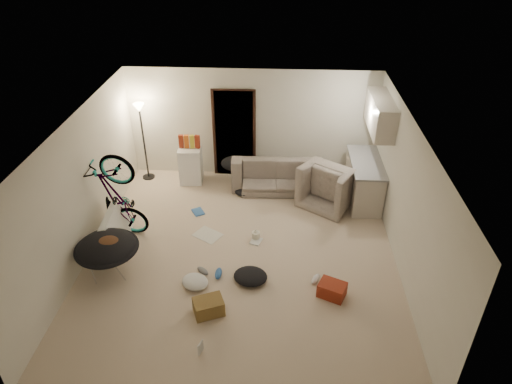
# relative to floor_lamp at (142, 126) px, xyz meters

# --- Properties ---
(floor) EXTENTS (5.50, 6.00, 0.02)m
(floor) POSITION_rel_floor_lamp_xyz_m (2.40, -2.65, -1.32)
(floor) COLOR beige
(floor) RESTS_ON ground
(ceiling) EXTENTS (5.50, 6.00, 0.02)m
(ceiling) POSITION_rel_floor_lamp_xyz_m (2.40, -2.65, 1.20)
(ceiling) COLOR white
(ceiling) RESTS_ON wall_back
(wall_back) EXTENTS (5.50, 0.02, 2.50)m
(wall_back) POSITION_rel_floor_lamp_xyz_m (2.40, 0.36, -0.06)
(wall_back) COLOR silver
(wall_back) RESTS_ON floor
(wall_front) EXTENTS (5.50, 0.02, 2.50)m
(wall_front) POSITION_rel_floor_lamp_xyz_m (2.40, -5.66, -0.06)
(wall_front) COLOR silver
(wall_front) RESTS_ON floor
(wall_left) EXTENTS (0.02, 6.00, 2.50)m
(wall_left) POSITION_rel_floor_lamp_xyz_m (-0.36, -2.65, -0.06)
(wall_left) COLOR silver
(wall_left) RESTS_ON floor
(wall_right) EXTENTS (0.02, 6.00, 2.50)m
(wall_right) POSITION_rel_floor_lamp_xyz_m (5.16, -2.65, -0.06)
(wall_right) COLOR silver
(wall_right) RESTS_ON floor
(doorway) EXTENTS (0.85, 0.10, 2.04)m
(doorway) POSITION_rel_floor_lamp_xyz_m (2.00, 0.32, -0.29)
(doorway) COLOR black
(doorway) RESTS_ON floor
(door_trim) EXTENTS (0.97, 0.04, 2.10)m
(door_trim) POSITION_rel_floor_lamp_xyz_m (2.00, 0.29, -0.29)
(door_trim) COLOR black
(door_trim) RESTS_ON floor
(floor_lamp) EXTENTS (0.28, 0.28, 1.81)m
(floor_lamp) POSITION_rel_floor_lamp_xyz_m (0.00, 0.00, 0.00)
(floor_lamp) COLOR black
(floor_lamp) RESTS_ON floor
(kitchen_counter) EXTENTS (0.60, 1.50, 0.88)m
(kitchen_counter) POSITION_rel_floor_lamp_xyz_m (4.83, -0.65, -0.87)
(kitchen_counter) COLOR beige
(kitchen_counter) RESTS_ON floor
(counter_top) EXTENTS (0.64, 1.54, 0.04)m
(counter_top) POSITION_rel_floor_lamp_xyz_m (4.83, -0.65, -0.41)
(counter_top) COLOR gray
(counter_top) RESTS_ON kitchen_counter
(kitchen_uppers) EXTENTS (0.38, 1.40, 0.65)m
(kitchen_uppers) POSITION_rel_floor_lamp_xyz_m (4.96, -0.65, 0.64)
(kitchen_uppers) COLOR beige
(kitchen_uppers) RESTS_ON wall_right
(sofa) EXTENTS (1.97, 0.82, 0.57)m
(sofa) POSITION_rel_floor_lamp_xyz_m (2.97, -0.20, -1.02)
(sofa) COLOR #39413A
(sofa) RESTS_ON floor
(armchair) EXTENTS (1.39, 1.36, 0.69)m
(armchair) POSITION_rel_floor_lamp_xyz_m (4.19, -0.75, -0.96)
(armchair) COLOR #39413A
(armchair) RESTS_ON floor
(bicycle) EXTENTS (1.97, 1.06, 1.09)m
(bicycle) POSITION_rel_floor_lamp_xyz_m (0.10, -2.23, -0.81)
(bicycle) COLOR black
(bicycle) RESTS_ON floor
(book_asset) EXTENTS (0.25, 0.22, 0.02)m
(book_asset) POSITION_rel_floor_lamp_xyz_m (1.98, -4.90, -1.30)
(book_asset) COLOR maroon
(book_asset) RESTS_ON floor
(mini_fridge) EXTENTS (0.52, 0.52, 0.84)m
(mini_fridge) POSITION_rel_floor_lamp_xyz_m (1.04, -0.10, -0.89)
(mini_fridge) COLOR white
(mini_fridge) RESTS_ON floor
(snack_box_0) EXTENTS (0.10, 0.07, 0.30)m
(snack_box_0) POSITION_rel_floor_lamp_xyz_m (0.87, -0.10, -0.31)
(snack_box_0) COLOR maroon
(snack_box_0) RESTS_ON mini_fridge
(snack_box_1) EXTENTS (0.10, 0.07, 0.30)m
(snack_box_1) POSITION_rel_floor_lamp_xyz_m (0.99, -0.10, -0.31)
(snack_box_1) COLOR orange
(snack_box_1) RESTS_ON mini_fridge
(snack_box_2) EXTENTS (0.11, 0.09, 0.30)m
(snack_box_2) POSITION_rel_floor_lamp_xyz_m (1.11, -0.10, -0.31)
(snack_box_2) COLOR gold
(snack_box_2) RESTS_ON mini_fridge
(snack_box_3) EXTENTS (0.12, 0.10, 0.30)m
(snack_box_3) POSITION_rel_floor_lamp_xyz_m (1.23, -0.10, -0.31)
(snack_box_3) COLOR maroon
(snack_box_3) RESTS_ON mini_fridge
(saucer_chair) EXTENTS (1.06, 1.06, 0.75)m
(saucer_chair) POSITION_rel_floor_lamp_xyz_m (0.21, -3.27, -0.86)
(saucer_chair) COLOR silver
(saucer_chair) RESTS_ON floor
(hoodie) EXTENTS (0.53, 0.47, 0.22)m
(hoodie) POSITION_rel_floor_lamp_xyz_m (0.26, -3.30, -0.65)
(hoodie) COLOR #502F1B
(hoodie) RESTS_ON saucer_chair
(sofa_drape) EXTENTS (0.59, 0.49, 0.28)m
(sofa_drape) POSITION_rel_floor_lamp_xyz_m (2.02, -0.20, -0.77)
(sofa_drape) COLOR black
(sofa_drape) RESTS_ON sofa
(tv_box) EXTENTS (0.36, 1.13, 0.75)m
(tv_box) POSITION_rel_floor_lamp_xyz_m (0.10, -2.48, -0.94)
(tv_box) COLOR silver
(tv_box) RESTS_ON floor
(drink_case_a) EXTENTS (0.54, 0.47, 0.26)m
(drink_case_a) POSITION_rel_floor_lamp_xyz_m (2.01, -4.08, -1.18)
(drink_case_a) COLOR brown
(drink_case_a) RESTS_ON floor
(drink_case_b) EXTENTS (0.51, 0.46, 0.24)m
(drink_case_b) POSITION_rel_floor_lamp_xyz_m (3.94, -3.60, -1.19)
(drink_case_b) COLOR maroon
(drink_case_b) RESTS_ON floor
(juicer) EXTENTS (0.15, 0.15, 0.22)m
(juicer) POSITION_rel_floor_lamp_xyz_m (2.63, -2.18, -1.22)
(juicer) COLOR white
(juicer) RESTS_ON floor
(newspaper) EXTENTS (0.63, 0.59, 0.01)m
(newspaper) POSITION_rel_floor_lamp_xyz_m (1.70, -2.12, -1.30)
(newspaper) COLOR silver
(newspaper) RESTS_ON floor
(book_blue) EXTENTS (0.31, 0.34, 0.03)m
(book_blue) POSITION_rel_floor_lamp_xyz_m (1.39, -1.37, -1.29)
(book_blue) COLOR #2E5DA6
(book_blue) RESTS_ON floor
(book_white) EXTENTS (0.25, 0.29, 0.02)m
(book_white) POSITION_rel_floor_lamp_xyz_m (2.64, -2.27, -1.30)
(book_white) COLOR silver
(book_white) RESTS_ON floor
(shoe_1) EXTENTS (0.30, 0.20, 0.10)m
(shoe_1) POSITION_rel_floor_lamp_xyz_m (2.24, -0.10, -1.26)
(shoe_1) COLOR slate
(shoe_1) RESTS_ON floor
(shoe_2) EXTENTS (0.12, 0.28, 0.10)m
(shoe_2) POSITION_rel_floor_lamp_xyz_m (2.05, -3.24, -1.25)
(shoe_2) COLOR #2E5DA6
(shoe_2) RESTS_ON floor
(shoe_3) EXTENTS (0.27, 0.25, 0.10)m
(shoe_3) POSITION_rel_floor_lamp_xyz_m (1.78, -3.19, -1.26)
(shoe_3) COLOR slate
(shoe_3) RESTS_ON floor
(shoe_4) EXTENTS (0.21, 0.29, 0.10)m
(shoe_4) POSITION_rel_floor_lamp_xyz_m (3.70, -3.28, -1.26)
(shoe_4) COLOR white
(shoe_4) RESTS_ON floor
(clothes_lump_a) EXTENTS (0.64, 0.57, 0.18)m
(clothes_lump_a) POSITION_rel_floor_lamp_xyz_m (2.61, -3.33, -1.22)
(clothes_lump_a) COLOR black
(clothes_lump_a) RESTS_ON floor
(clothes_lump_b) EXTENTS (0.61, 0.59, 0.14)m
(clothes_lump_b) POSITION_rel_floor_lamp_xyz_m (2.30, -0.57, -1.23)
(clothes_lump_b) COLOR black
(clothes_lump_b) RESTS_ON floor
(clothes_lump_c) EXTENTS (0.61, 0.59, 0.14)m
(clothes_lump_c) POSITION_rel_floor_lamp_xyz_m (1.69, -3.49, -1.24)
(clothes_lump_c) COLOR silver
(clothes_lump_c) RESTS_ON floor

